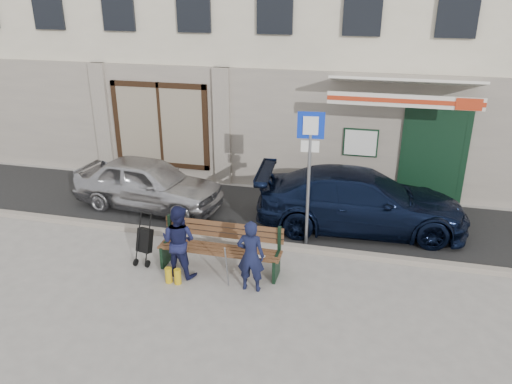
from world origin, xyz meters
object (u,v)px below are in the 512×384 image
(bench, at_px, (218,249))
(stroller, at_px, (145,241))
(woman, at_px, (179,241))
(parking_sign, at_px, (310,158))
(car_silver, at_px, (148,183))
(car_navy, at_px, (361,200))
(man, at_px, (251,256))

(bench, height_order, stroller, stroller)
(woman, bearing_deg, stroller, -8.77)
(woman, bearing_deg, parking_sign, -131.98)
(parking_sign, bearing_deg, woman, -146.70)
(car_silver, xyz_separation_m, stroller, (1.08, -2.51, -0.18))
(car_silver, relative_size, stroller, 3.64)
(car_navy, relative_size, man, 3.40)
(car_navy, relative_size, stroller, 4.56)
(bench, distance_m, woman, 0.78)
(parking_sign, xyz_separation_m, man, (-0.72, -1.96, -1.28))
(parking_sign, bearing_deg, bench, -142.46)
(bench, relative_size, man, 1.74)
(car_navy, height_order, bench, car_navy)
(man, bearing_deg, woman, -8.83)
(car_silver, bearing_deg, woman, -139.22)
(car_navy, distance_m, woman, 4.32)
(car_silver, relative_size, car_navy, 0.80)
(car_navy, distance_m, bench, 3.62)
(parking_sign, height_order, bench, parking_sign)
(car_navy, xyz_separation_m, parking_sign, (-1.06, -1.08, 1.29))
(car_navy, height_order, parking_sign, parking_sign)
(parking_sign, distance_m, stroller, 3.70)
(parking_sign, relative_size, man, 2.10)
(car_navy, distance_m, stroller, 4.84)
(bench, bearing_deg, car_silver, 136.60)
(car_navy, relative_size, parking_sign, 1.62)
(parking_sign, xyz_separation_m, bench, (-1.52, -1.44, -1.51))
(car_navy, bearing_deg, woman, 126.90)
(man, height_order, woman, woman)
(woman, bearing_deg, car_navy, -129.77)
(car_navy, relative_size, woman, 3.28)
(bench, relative_size, woman, 1.68)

